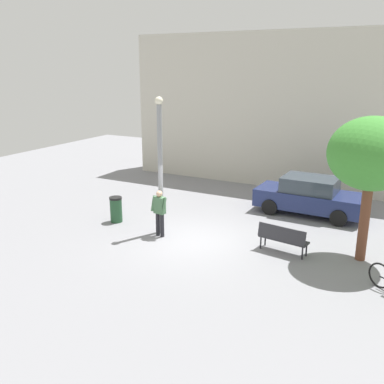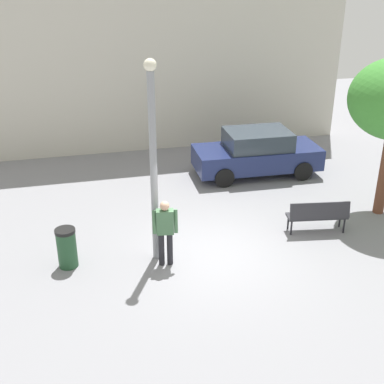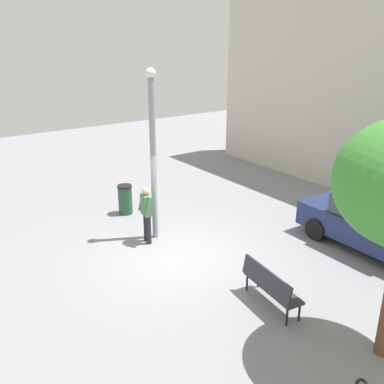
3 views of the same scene
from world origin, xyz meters
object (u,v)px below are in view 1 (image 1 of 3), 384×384
(park_bench, at_px, (283,237))
(parked_car_navy, at_px, (309,196))
(trash_bin, at_px, (116,209))
(lamppost, at_px, (160,161))
(plaza_tree, at_px, (372,155))
(person_by_lamppost, at_px, (160,210))

(park_bench, xyz_separation_m, parked_car_navy, (-0.16, 4.24, 0.23))
(parked_car_navy, height_order, trash_bin, parked_car_navy)
(lamppost, relative_size, parked_car_navy, 1.13)
(plaza_tree, distance_m, parked_car_navy, 5.02)
(person_by_lamppost, distance_m, parked_car_navy, 6.31)
(lamppost, xyz_separation_m, parked_car_navy, (4.23, 4.46, -1.85))
(plaza_tree, distance_m, trash_bin, 9.27)
(trash_bin, bearing_deg, park_bench, 0.94)
(person_by_lamppost, height_order, parked_car_navy, person_by_lamppost)
(plaza_tree, relative_size, trash_bin, 4.48)
(park_bench, height_order, plaza_tree, plaza_tree)
(lamppost, bearing_deg, park_bench, 2.85)
(park_bench, distance_m, parked_car_navy, 4.25)
(person_by_lamppost, distance_m, plaza_tree, 7.05)
(park_bench, height_order, parked_car_navy, parked_car_navy)
(person_by_lamppost, xyz_separation_m, trash_bin, (-2.28, 0.48, -0.47))
(trash_bin, bearing_deg, person_by_lamppost, -11.91)
(person_by_lamppost, xyz_separation_m, parked_car_navy, (4.07, 4.83, -0.19))
(plaza_tree, xyz_separation_m, trash_bin, (-8.80, -0.78, -2.81))
(trash_bin, bearing_deg, parked_car_navy, 34.40)
(lamppost, xyz_separation_m, plaza_tree, (6.69, 0.89, 0.68))
(trash_bin, bearing_deg, lamppost, -3.05)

